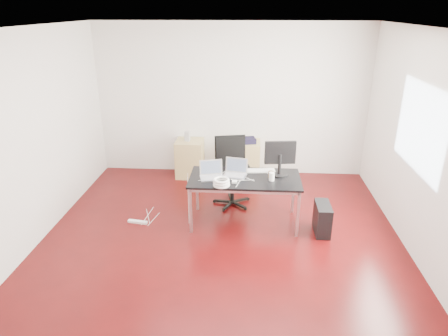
# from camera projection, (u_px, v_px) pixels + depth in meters

# --- Properties ---
(room_shell) EXTENTS (5.00, 5.00, 5.00)m
(room_shell) POSITION_uv_depth(u_px,v_px,m) (224.00, 144.00, 5.06)
(room_shell) COLOR #3A0607
(room_shell) RESTS_ON ground
(desk) EXTENTS (1.60, 0.80, 0.73)m
(desk) POSITION_uv_depth(u_px,v_px,m) (245.00, 181.00, 5.77)
(desk) COLOR black
(desk) RESTS_ON ground
(office_chair) EXTENTS (0.56, 0.59, 1.08)m
(office_chair) POSITION_uv_depth(u_px,v_px,m) (232.00, 168.00, 6.43)
(office_chair) COLOR black
(office_chair) RESTS_ON ground
(filing_cabinet_left) EXTENTS (0.50, 0.50, 0.70)m
(filing_cabinet_left) POSITION_uv_depth(u_px,v_px,m) (190.00, 158.00, 7.56)
(filing_cabinet_left) COLOR tan
(filing_cabinet_left) RESTS_ON ground
(filing_cabinet_right) EXTENTS (0.50, 0.50, 0.70)m
(filing_cabinet_right) POSITION_uv_depth(u_px,v_px,m) (246.00, 160.00, 7.50)
(filing_cabinet_right) COLOR tan
(filing_cabinet_right) RESTS_ON ground
(pc_tower) EXTENTS (0.20, 0.45, 0.44)m
(pc_tower) POSITION_uv_depth(u_px,v_px,m) (322.00, 219.00, 5.67)
(pc_tower) COLOR black
(pc_tower) RESTS_ON ground
(wastebasket) EXTENTS (0.31, 0.31, 0.28)m
(wastebasket) POSITION_uv_depth(u_px,v_px,m) (245.00, 176.00, 7.30)
(wastebasket) COLOR black
(wastebasket) RESTS_ON ground
(power_strip) EXTENTS (0.31, 0.11, 0.04)m
(power_strip) POSITION_uv_depth(u_px,v_px,m) (138.00, 222.00, 5.99)
(power_strip) COLOR white
(power_strip) RESTS_ON ground
(laptop_left) EXTENTS (0.38, 0.32, 0.23)m
(laptop_left) POSITION_uv_depth(u_px,v_px,m) (212.00, 174.00, 5.75)
(laptop_left) COLOR silver
(laptop_left) RESTS_ON desk
(laptop_right) EXTENTS (0.38, 0.32, 0.23)m
(laptop_right) POSITION_uv_depth(u_px,v_px,m) (235.00, 171.00, 5.82)
(laptop_right) COLOR silver
(laptop_right) RESTS_ON desk
(monitor) EXTENTS (0.45, 0.26, 0.51)m
(monitor) POSITION_uv_depth(u_px,v_px,m) (280.00, 156.00, 5.76)
(monitor) COLOR black
(monitor) RESTS_ON desk
(keyboard) EXTENTS (0.45, 0.18, 0.02)m
(keyboard) POSITION_uv_depth(u_px,v_px,m) (260.00, 171.00, 5.97)
(keyboard) COLOR white
(keyboard) RESTS_ON desk
(cup_white) EXTENTS (0.10, 0.10, 0.12)m
(cup_white) POSITION_uv_depth(u_px,v_px,m) (272.00, 176.00, 5.64)
(cup_white) COLOR white
(cup_white) RESTS_ON desk
(cup_brown) EXTENTS (0.10, 0.10, 0.10)m
(cup_brown) POSITION_uv_depth(u_px,v_px,m) (271.00, 175.00, 5.73)
(cup_brown) COLOR brown
(cup_brown) RESTS_ON desk
(cable_coil) EXTENTS (0.24, 0.24, 0.11)m
(cable_coil) POSITION_uv_depth(u_px,v_px,m) (221.00, 182.00, 5.46)
(cable_coil) COLOR white
(cable_coil) RESTS_ON desk
(power_adapter) EXTENTS (0.07, 0.07, 0.03)m
(power_adapter) POSITION_uv_depth(u_px,v_px,m) (235.00, 182.00, 5.58)
(power_adapter) COLOR white
(power_adapter) RESTS_ON desk
(speaker) EXTENTS (0.10, 0.10, 0.18)m
(speaker) POSITION_uv_depth(u_px,v_px,m) (187.00, 136.00, 7.39)
(speaker) COLOR #9E9E9E
(speaker) RESTS_ON filing_cabinet_left
(navy_garment) EXTENTS (0.35, 0.30, 0.09)m
(navy_garment) POSITION_uv_depth(u_px,v_px,m) (247.00, 140.00, 7.30)
(navy_garment) COLOR black
(navy_garment) RESTS_ON filing_cabinet_right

